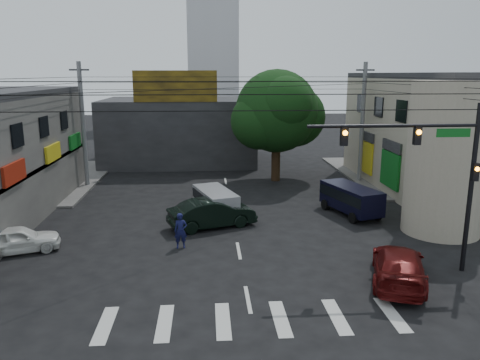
{
  "coord_description": "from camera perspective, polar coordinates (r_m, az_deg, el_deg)",
  "views": [
    {
      "loc": [
        -1.47,
        -19.15,
        8.33
      ],
      "look_at": [
        0.21,
        4.0,
        3.04
      ],
      "focal_mm": 35.0,
      "sensor_mm": 36.0,
      "label": 1
    }
  ],
  "objects": [
    {
      "name": "sidewalk_far_right",
      "position": [
        42.75,
        23.04,
        0.66
      ],
      "size": [
        16.0,
        16.0,
        0.15
      ],
      "primitive_type": "cube",
      "color": "#514F4C",
      "rests_on": "ground"
    },
    {
      "name": "navy_van",
      "position": [
        28.9,
        13.35,
        -2.46
      ],
      "size": [
        5.36,
        4.17,
        1.76
      ],
      "primitive_type": null,
      "rotation": [
        0.0,
        0.0,
        1.87
      ],
      "color": "black",
      "rests_on": "ground"
    },
    {
      "name": "maroon_sedan",
      "position": [
        20.36,
        18.75,
        -9.84
      ],
      "size": [
        5.2,
        6.25,
        1.44
      ],
      "primitive_type": "imported",
      "rotation": [
        0.0,
        0.0,
        2.79
      ],
      "color": "#4C0B0A",
      "rests_on": "ground"
    },
    {
      "name": "dark_sedan",
      "position": [
        25.94,
        -3.42,
        -4.08
      ],
      "size": [
        4.7,
        5.87,
        1.59
      ],
      "primitive_type": "imported",
      "rotation": [
        0.0,
        0.0,
        1.91
      ],
      "color": "black",
      "rests_on": "ground"
    },
    {
      "name": "corner_column",
      "position": [
        26.65,
        23.84,
        2.38
      ],
      "size": [
        4.0,
        4.0,
        8.0
      ],
      "primitive_type": "cylinder",
      "color": "gray",
      "rests_on": "ground"
    },
    {
      "name": "billboard",
      "position": [
        40.34,
        -7.9,
        11.25
      ],
      "size": [
        7.0,
        0.3,
        2.6
      ],
      "primitive_type": "cube",
      "color": "olive",
      "rests_on": "building_far"
    },
    {
      "name": "ground",
      "position": [
        20.94,
        0.23,
        -10.61
      ],
      "size": [
        160.0,
        160.0,
        0.0
      ],
      "primitive_type": "plane",
      "color": "black",
      "rests_on": "ground"
    },
    {
      "name": "utility_pole_far_left",
      "position": [
        36.48,
        -18.57,
        6.3
      ],
      "size": [
        0.32,
        0.32,
        9.2
      ],
      "primitive_type": "cylinder",
      "color": "#59595B",
      "rests_on": "ground"
    },
    {
      "name": "building_right",
      "position": [
        37.84,
        26.96,
        4.87
      ],
      "size": [
        14.0,
        18.0,
        8.0
      ],
      "primitive_type": "cube",
      "color": "gray",
      "rests_on": "ground"
    },
    {
      "name": "white_compact",
      "position": [
        24.73,
        -25.5,
        -6.56
      ],
      "size": [
        3.92,
        4.78,
        1.3
      ],
      "primitive_type": "imported",
      "rotation": [
        0.0,
        0.0,
        1.91
      ],
      "color": "white",
      "rests_on": "ground"
    },
    {
      "name": "street_tree",
      "position": [
        36.68,
        4.49,
        8.33
      ],
      "size": [
        6.4,
        6.4,
        8.7
      ],
      "color": "black",
      "rests_on": "ground"
    },
    {
      "name": "traffic_officer",
      "position": [
        23.03,
        -7.24,
        -6.16
      ],
      "size": [
        0.73,
        0.55,
        1.75
      ],
      "primitive_type": "imported",
      "rotation": [
        0.0,
        0.0,
        0.11
      ],
      "color": "#11133D",
      "rests_on": "ground"
    },
    {
      "name": "silver_minivan",
      "position": [
        27.57,
        -3.02,
        -2.94
      ],
      "size": [
        4.86,
        3.9,
        1.69
      ],
      "primitive_type": null,
      "rotation": [
        0.0,
        0.0,
        1.88
      ],
      "color": "#9FA1A7",
      "rests_on": "ground"
    },
    {
      "name": "utility_pole_far_right",
      "position": [
        37.32,
        14.68,
        6.68
      ],
      "size": [
        0.32,
        0.32,
        9.2
      ],
      "primitive_type": "cylinder",
      "color": "#59595B",
      "rests_on": "ground"
    },
    {
      "name": "traffic_gantry",
      "position": [
        20.69,
        22.64,
        2.1
      ],
      "size": [
        7.1,
        0.35,
        7.2
      ],
      "color": "black",
      "rests_on": "ground"
    },
    {
      "name": "building_far",
      "position": [
        45.54,
        -7.35,
        6.01
      ],
      "size": [
        14.0,
        10.0,
        6.0
      ],
      "primitive_type": "cube",
      "color": "#232326",
      "rests_on": "ground"
    }
  ]
}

